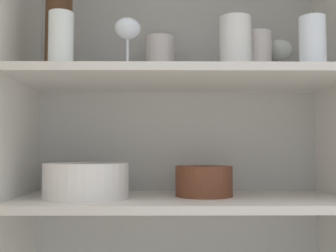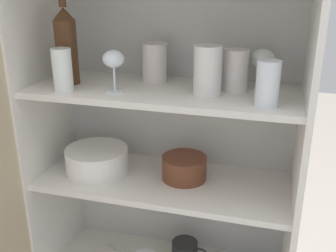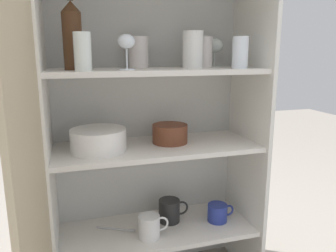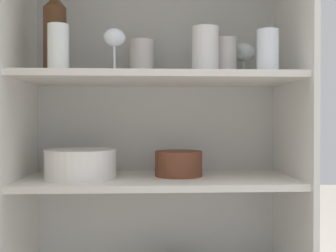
% 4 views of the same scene
% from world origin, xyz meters
% --- Properties ---
extents(cupboard_back_panel, '(0.88, 0.02, 1.32)m').
position_xyz_m(cupboard_back_panel, '(0.00, 0.34, 0.66)').
color(cupboard_back_panel, silver).
rests_on(cupboard_back_panel, ground_plane).
extents(cupboard_side_left, '(0.02, 0.37, 1.32)m').
position_xyz_m(cupboard_side_left, '(-0.43, 0.17, 0.66)').
color(cupboard_side_left, white).
rests_on(cupboard_side_left, ground_plane).
extents(shelf_board_middle, '(0.85, 0.33, 0.02)m').
position_xyz_m(shelf_board_middle, '(0.00, 0.17, 0.65)').
color(shelf_board_middle, silver).
extents(shelf_board_upper, '(0.85, 0.33, 0.02)m').
position_xyz_m(shelf_board_upper, '(0.00, 0.17, 0.98)').
color(shelf_board_upper, silver).
extents(tumbler_glass_0, '(0.08, 0.08, 0.15)m').
position_xyz_m(tumbler_glass_0, '(0.14, 0.14, 1.06)').
color(tumbler_glass_0, white).
rests_on(tumbler_glass_0, shelf_board_upper).
extents(tumbler_glass_1, '(0.08, 0.08, 0.13)m').
position_xyz_m(tumbler_glass_1, '(-0.05, 0.25, 1.05)').
color(tumbler_glass_1, silver).
rests_on(tumbler_glass_1, shelf_board_upper).
extents(tumbler_glass_2, '(0.08, 0.08, 0.13)m').
position_xyz_m(tumbler_glass_2, '(0.22, 0.20, 1.05)').
color(tumbler_glass_2, silver).
rests_on(tumbler_glass_2, shelf_board_upper).
extents(tumbler_glass_3, '(0.06, 0.06, 0.13)m').
position_xyz_m(tumbler_glass_3, '(-0.29, 0.06, 1.05)').
color(tumbler_glass_3, white).
rests_on(tumbler_glass_3, shelf_board_upper).
extents(tumbler_glass_4, '(0.06, 0.06, 0.13)m').
position_xyz_m(tumbler_glass_4, '(0.32, 0.07, 1.05)').
color(tumbler_glass_4, white).
rests_on(tumbler_glass_4, shelf_board_upper).
extents(wine_glass_0, '(0.07, 0.07, 0.13)m').
position_xyz_m(wine_glass_0, '(-0.13, 0.09, 1.08)').
color(wine_glass_0, white).
rests_on(wine_glass_0, shelf_board_upper).
extents(wine_glass_1, '(0.08, 0.08, 0.13)m').
position_xyz_m(wine_glass_1, '(0.29, 0.26, 1.07)').
color(wine_glass_1, white).
rests_on(wine_glass_1, shelf_board_upper).
extents(wine_bottle, '(0.07, 0.07, 0.28)m').
position_xyz_m(wine_bottle, '(-0.32, 0.15, 1.11)').
color(wine_bottle, '#4C2D19').
rests_on(wine_bottle, shelf_board_upper).
extents(plate_stack_white, '(0.22, 0.22, 0.09)m').
position_xyz_m(plate_stack_white, '(-0.24, 0.15, 0.71)').
color(plate_stack_white, white).
rests_on(plate_stack_white, shelf_board_middle).
extents(mixing_bowl_large, '(0.15, 0.15, 0.08)m').
position_xyz_m(mixing_bowl_large, '(0.07, 0.19, 0.71)').
color(mixing_bowl_large, brown).
rests_on(mixing_bowl_large, shelf_board_middle).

